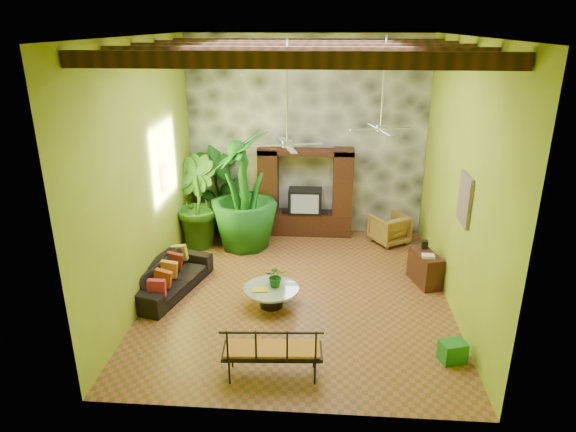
# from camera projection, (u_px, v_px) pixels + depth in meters

# --- Properties ---
(ground) EXTENTS (7.00, 7.00, 0.00)m
(ground) POSITION_uv_depth(u_px,v_px,m) (298.00, 292.00, 10.62)
(ground) COLOR brown
(ground) RESTS_ON ground
(ceiling) EXTENTS (6.00, 7.00, 0.02)m
(ceiling) POSITION_uv_depth(u_px,v_px,m) (300.00, 36.00, 8.84)
(ceiling) COLOR silver
(ceiling) RESTS_ON back_wall
(back_wall) EXTENTS (6.00, 0.02, 5.00)m
(back_wall) POSITION_uv_depth(u_px,v_px,m) (307.00, 137.00, 12.99)
(back_wall) COLOR #92A325
(back_wall) RESTS_ON ground
(left_wall) EXTENTS (0.02, 7.00, 5.00)m
(left_wall) POSITION_uv_depth(u_px,v_px,m) (145.00, 172.00, 9.94)
(left_wall) COLOR #92A325
(left_wall) RESTS_ON ground
(right_wall) EXTENTS (0.02, 7.00, 5.00)m
(right_wall) POSITION_uv_depth(u_px,v_px,m) (460.00, 179.00, 9.53)
(right_wall) COLOR #92A325
(right_wall) RESTS_ON ground
(stone_accent_wall) EXTENTS (5.98, 0.10, 4.98)m
(stone_accent_wall) POSITION_uv_depth(u_px,v_px,m) (306.00, 137.00, 12.94)
(stone_accent_wall) COLOR #3C3D44
(stone_accent_wall) RESTS_ON ground
(ceiling_beams) EXTENTS (5.95, 5.36, 0.22)m
(ceiling_beams) POSITION_uv_depth(u_px,v_px,m) (300.00, 50.00, 8.92)
(ceiling_beams) COLOR #381C12
(ceiling_beams) RESTS_ON ceiling
(entertainment_center) EXTENTS (2.40, 0.55, 2.30)m
(entertainment_center) POSITION_uv_depth(u_px,v_px,m) (305.00, 199.00, 13.20)
(entertainment_center) COLOR black
(entertainment_center) RESTS_ON ground
(ceiling_fan_front) EXTENTS (1.28, 1.28, 1.86)m
(ceiling_fan_front) POSITION_uv_depth(u_px,v_px,m) (287.00, 133.00, 9.05)
(ceiling_fan_front) COLOR silver
(ceiling_fan_front) RESTS_ON ceiling
(ceiling_fan_back) EXTENTS (1.28, 1.28, 1.86)m
(ceiling_fan_back) POSITION_uv_depth(u_px,v_px,m) (381.00, 118.00, 10.42)
(ceiling_fan_back) COLOR silver
(ceiling_fan_back) RESTS_ON ceiling
(wall_art_mask) EXTENTS (0.06, 0.32, 0.55)m
(wall_art_mask) POSITION_uv_depth(u_px,v_px,m) (164.00, 178.00, 11.01)
(wall_art_mask) COLOR orange
(wall_art_mask) RESTS_ON left_wall
(wall_art_painting) EXTENTS (0.06, 0.70, 0.90)m
(wall_art_painting) POSITION_uv_depth(u_px,v_px,m) (465.00, 200.00, 9.04)
(wall_art_painting) COLOR #285A93
(wall_art_painting) RESTS_ON right_wall
(sofa) EXTENTS (1.42, 2.36, 0.64)m
(sofa) POSITION_uv_depth(u_px,v_px,m) (170.00, 277.00, 10.55)
(sofa) COLOR black
(sofa) RESTS_ON ground
(wicker_armchair) EXTENTS (1.11, 1.11, 0.74)m
(wicker_armchair) POSITION_uv_depth(u_px,v_px,m) (389.00, 229.00, 12.87)
(wicker_armchair) COLOR olive
(wicker_armchair) RESTS_ON ground
(tall_plant_a) EXTENTS (1.49, 1.28, 2.39)m
(tall_plant_a) POSITION_uv_depth(u_px,v_px,m) (217.00, 188.00, 13.29)
(tall_plant_a) COLOR #175918
(tall_plant_a) RESTS_ON ground
(tall_plant_b) EXTENTS (1.55, 1.58, 2.24)m
(tall_plant_b) POSITION_uv_depth(u_px,v_px,m) (195.00, 202.00, 12.49)
(tall_plant_b) COLOR #275A17
(tall_plant_b) RESTS_ON ground
(tall_plant_c) EXTENTS (1.70, 1.70, 2.91)m
(tall_plant_c) POSITION_uv_depth(u_px,v_px,m) (243.00, 190.00, 12.27)
(tall_plant_c) COLOR #185B1A
(tall_plant_c) RESTS_ON ground
(coffee_table) EXTENTS (1.07, 1.07, 0.40)m
(coffee_table) POSITION_uv_depth(u_px,v_px,m) (271.00, 294.00, 10.00)
(coffee_table) COLOR black
(coffee_table) RESTS_ON ground
(centerpiece_plant) EXTENTS (0.39, 0.34, 0.42)m
(centerpiece_plant) POSITION_uv_depth(u_px,v_px,m) (276.00, 276.00, 9.95)
(centerpiece_plant) COLOR #165516
(centerpiece_plant) RESTS_ON coffee_table
(yellow_tray) EXTENTS (0.31, 0.25, 0.03)m
(yellow_tray) POSITION_uv_depth(u_px,v_px,m) (260.00, 290.00, 9.85)
(yellow_tray) COLOR gold
(yellow_tray) RESTS_ON coffee_table
(iron_bench) EXTENTS (1.57, 0.66, 0.57)m
(iron_bench) POSITION_uv_depth(u_px,v_px,m) (272.00, 350.00, 7.85)
(iron_bench) COLOR black
(iron_bench) RESTS_ON ground
(side_console) EXTENTS (0.64, 0.95, 0.70)m
(side_console) POSITION_uv_depth(u_px,v_px,m) (425.00, 268.00, 10.85)
(side_console) COLOR #361711
(side_console) RESTS_ON ground
(green_bin) EXTENTS (0.48, 0.41, 0.36)m
(green_bin) POSITION_uv_depth(u_px,v_px,m) (453.00, 351.00, 8.40)
(green_bin) COLOR #1B6626
(green_bin) RESTS_ON ground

